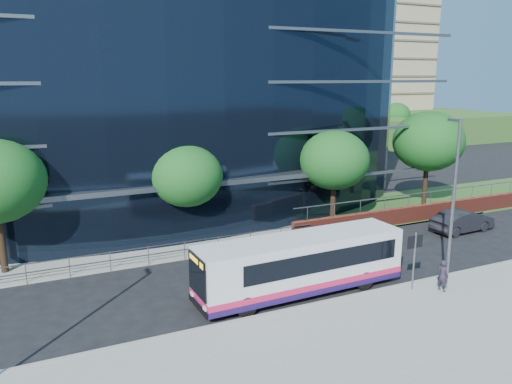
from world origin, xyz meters
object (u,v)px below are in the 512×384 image
tree_far_b (186,176)px  tree_far_c (334,160)px  street_sign (415,249)px  city_bus (302,264)px  tree_far_d (428,141)px  pedestrian (443,275)px  parked_car (462,221)px  streetlight_east (453,200)px  tree_dist_f (396,115)px  tree_dist_e (312,117)px

tree_far_b → tree_far_c: (10.00, -0.50, 0.33)m
street_sign → city_bus: size_ratio=0.27×
tree_far_b → tree_far_c: 10.02m
tree_far_b → city_bus: (2.75, -8.97, -2.75)m
tree_far_d → pedestrian: 16.64m
tree_far_b → pedestrian: (8.65, -11.80, -3.30)m
parked_car → pedestrian: bearing=125.9°
streetlight_east → pedestrian: 3.55m
tree_far_b → streetlight_east: bearing=-52.4°
street_sign → tree_far_d: 16.61m
street_sign → pedestrian: bearing=-31.8°
street_sign → pedestrian: (1.15, -0.72, -1.24)m
street_sign → tree_dist_f: size_ratio=0.46×
tree_far_d → city_bus: bearing=-149.8°
tree_far_c → tree_dist_e: size_ratio=1.00×
streetlight_east → city_bus: bearing=156.6°
tree_far_c → street_sign: bearing=-103.3°
tree_dist_f → city_bus: size_ratio=0.59×
tree_dist_f → pedestrian: bearing=-127.8°
tree_far_c → tree_dist_f: bearing=45.0°
tree_dist_e → tree_far_d: bearing=-104.9°
tree_dist_e → city_bus: (-24.25, -39.47, -3.08)m
streetlight_east → pedestrian: streetlight_east is taller
tree_far_c → parked_car: tree_far_c is taller
streetlight_east → parked_car: (8.00, 6.54, -3.71)m
tree_far_d → tree_far_b: bearing=-178.5°
street_sign → streetlight_east: 2.80m
street_sign → city_bus: street_sign is taller
tree_dist_f → pedestrian: size_ratio=4.00×
city_bus → tree_dist_e: bearing=56.8°
tree_far_b → streetlight_east: (9.00, -11.67, 0.23)m
street_sign → tree_far_d: (11.50, 11.59, 3.04)m
street_sign → parked_car: 11.30m
street_sign → tree_far_c: 11.14m
street_sign → tree_dist_f: (35.50, 43.59, 2.06)m
tree_far_c → city_bus: tree_far_c is taller
tree_far_b → street_sign: bearing=-55.9°
street_sign → tree_dist_e: 45.99m
pedestrian → city_bus: bearing=54.1°
tree_far_b → parked_car: (17.00, -5.14, -3.48)m
city_bus → parked_car: 14.78m
city_bus → pedestrian: size_ratio=6.76×
streetlight_east → pedestrian: size_ratio=5.29×
tree_dist_e → parked_car: 37.21m
tree_dist_f → parked_car: size_ratio=1.36×
tree_far_d → pedestrian: tree_far_d is taller
tree_dist_e → parked_car: tree_dist_e is taller
tree_far_b → parked_car: tree_far_b is taller
street_sign → streetlight_east: bearing=-21.4°
tree_dist_f → streetlight_east: 55.74m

